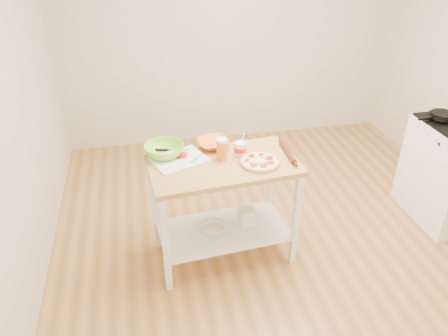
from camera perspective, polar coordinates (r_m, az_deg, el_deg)
name	(u,v)px	position (r m, az deg, el deg)	size (l,w,h in m)	color
room_shell	(297,104)	(3.22, 9.57, 8.24)	(4.04, 4.54, 2.74)	#B37C42
prep_island	(223,191)	(3.45, -0.07, -2.97)	(1.18, 0.72, 0.90)	#B38949
skillet	(442,116)	(4.37, 26.60, 6.13)	(0.38, 0.24, 0.03)	black
pizza	(260,162)	(3.31, 4.70, 0.83)	(0.31, 0.31, 0.05)	tan
cutting_board	(178,159)	(3.37, -5.97, 1.16)	(0.48, 0.43, 0.04)	white
spatula	(197,158)	(3.35, -3.55, 1.27)	(0.12, 0.13, 0.01)	#46BBBD
knife	(167,150)	(3.49, -7.41, 2.37)	(0.27, 0.07, 0.01)	silver
orange_bowl	(213,144)	(3.53, -1.40, 3.21)	(0.25, 0.25, 0.06)	orange
green_bowl	(164,150)	(3.42, -7.81, 2.29)	(0.31, 0.31, 0.10)	#88DB32
beer_pint	(222,149)	(3.32, -0.29, 2.47)	(0.09, 0.09, 0.18)	orange
yogurt_tub	(240,149)	(3.39, 2.13, 2.50)	(0.09, 0.09, 0.20)	white
rolling_pin	(288,152)	(3.46, 8.30, 2.12)	(0.04, 0.04, 0.35)	#582814
shelf_glass_bowl	(213,228)	(3.64, -1.43, -7.81)	(0.21, 0.21, 0.07)	silver
shelf_bin	(247,216)	(3.72, 3.03, -6.23)	(0.13, 0.13, 0.13)	white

